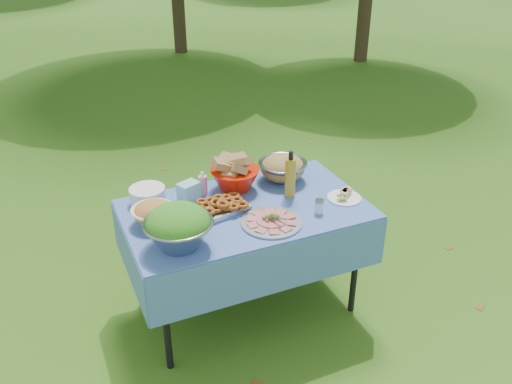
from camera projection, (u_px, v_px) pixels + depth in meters
ground at (247, 305)px, 3.65m from camera, size 80.00×80.00×0.00m
picnic_table at (246, 259)px, 3.47m from camera, size 1.46×0.86×0.76m
salad_bowl at (178, 227)px, 2.87m from camera, size 0.46×0.46×0.25m
pasta_bowl_white at (153, 212)px, 3.11m from camera, size 0.28×0.28×0.14m
plate_stack at (148, 195)px, 3.33m from camera, size 0.29×0.29×0.10m
wipes_box at (189, 191)px, 3.36m from camera, size 0.15×0.13×0.11m
sanitizer_bottle at (203, 183)px, 3.41m from camera, size 0.06×0.06×0.16m
bread_bowl at (235, 174)px, 3.46m from camera, size 0.33×0.33×0.21m
pasta_bowl_steel at (283, 167)px, 3.59m from camera, size 0.42×0.42×0.17m
fried_tray at (222, 206)px, 3.25m from camera, size 0.33×0.27×0.07m
charcuterie_platter at (272, 217)px, 3.12m from camera, size 0.45×0.45×0.08m
oil_bottle at (290, 174)px, 3.36m from camera, size 0.07×0.07×0.30m
cheese_plate at (345, 194)px, 3.38m from camera, size 0.27×0.27×0.06m
shaker at (319, 206)px, 3.22m from camera, size 0.07×0.07×0.09m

